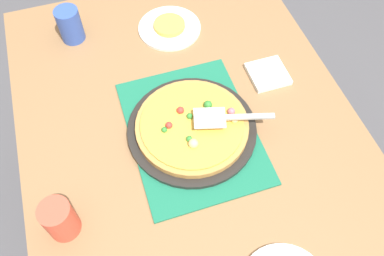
% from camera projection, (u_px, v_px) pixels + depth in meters
% --- Properties ---
extents(ground_plane, '(8.00, 8.00, 0.00)m').
position_uv_depth(ground_plane, '(192.00, 220.00, 1.83)').
color(ground_plane, '#4C4C51').
extents(dining_table, '(1.40, 1.00, 0.75)m').
position_uv_depth(dining_table, '(192.00, 150.00, 1.29)').
color(dining_table, olive).
rests_on(dining_table, ground_plane).
extents(placemat, '(0.48, 0.36, 0.01)m').
position_uv_depth(placemat, '(192.00, 131.00, 1.20)').
color(placemat, '#196B4C').
rests_on(placemat, dining_table).
extents(pizza_pan, '(0.38, 0.38, 0.01)m').
position_uv_depth(pizza_pan, '(192.00, 129.00, 1.19)').
color(pizza_pan, black).
rests_on(pizza_pan, placemat).
extents(pizza, '(0.33, 0.33, 0.05)m').
position_uv_depth(pizza, '(192.00, 126.00, 1.17)').
color(pizza, '#B78442').
rests_on(pizza, pizza_pan).
extents(plate_far_right, '(0.22, 0.22, 0.01)m').
position_uv_depth(plate_far_right, '(170.00, 28.00, 1.43)').
color(plate_far_right, white).
rests_on(plate_far_right, dining_table).
extents(served_slice_right, '(0.11, 0.11, 0.02)m').
position_uv_depth(served_slice_right, '(169.00, 25.00, 1.42)').
color(served_slice_right, '#EAB747').
rests_on(served_slice_right, plate_far_right).
extents(cup_near, '(0.08, 0.08, 0.12)m').
position_uv_depth(cup_near, '(60.00, 219.00, 0.99)').
color(cup_near, '#E04C38').
rests_on(cup_near, dining_table).
extents(cup_far, '(0.08, 0.08, 0.12)m').
position_uv_depth(cup_far, '(70.00, 25.00, 1.36)').
color(cup_far, '#3351AD').
rests_on(cup_far, dining_table).
extents(pizza_server, '(0.10, 0.23, 0.01)m').
position_uv_depth(pizza_server, '(226.00, 117.00, 1.15)').
color(pizza_server, silver).
rests_on(pizza_server, pizza).
extents(napkin_stack, '(0.12, 0.12, 0.02)m').
position_uv_depth(napkin_stack, '(268.00, 74.00, 1.31)').
color(napkin_stack, white).
rests_on(napkin_stack, dining_table).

